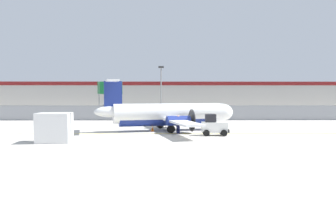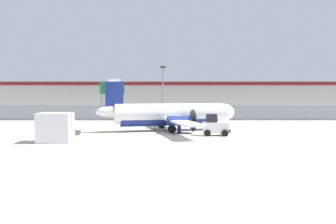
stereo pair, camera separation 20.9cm
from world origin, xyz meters
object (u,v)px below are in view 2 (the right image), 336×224
object	(u,v)px
commuter_airplane	(170,114)
parked_car_2	(184,112)
cargo_container	(54,127)
apron_light_pole	(162,89)
ground_crew_worker	(178,123)
parked_car_1	(134,109)
baggage_tug	(213,126)
traffic_cone_near_left	(152,128)
parked_car_3	(222,111)
parked_car_4	(260,112)
highway_sign	(111,91)
parked_car_0	(110,109)
traffic_cone_near_right	(193,125)

from	to	relation	value
commuter_airplane	parked_car_2	world-z (taller)	commuter_airplane
commuter_airplane	cargo_container	world-z (taller)	commuter_airplane
apron_light_pole	ground_crew_worker	bearing A→B (deg)	-82.34
ground_crew_worker	apron_light_pole	world-z (taller)	apron_light_pole
apron_light_pole	commuter_airplane	bearing A→B (deg)	-84.03
parked_car_1	baggage_tug	bearing A→B (deg)	-76.86
traffic_cone_near_left	apron_light_pole	size ratio (longest dim) A/B	0.09
parked_car_3	apron_light_pole	distance (m)	15.06
parked_car_3	apron_light_pole	xyz separation A→B (m)	(-9.69, -11.02, 3.41)
parked_car_4	highway_sign	xyz separation A→B (m)	(-22.92, -4.02, 3.24)
parked_car_0	apron_light_pole	world-z (taller)	apron_light_pole
apron_light_pole	parked_car_4	bearing A→B (deg)	31.08
traffic_cone_near_right	parked_car_1	world-z (taller)	parked_car_1
parked_car_3	highway_sign	size ratio (longest dim) A/B	0.77
commuter_airplane	parked_car_1	xyz separation A→B (m)	(-6.68, 30.83, -0.71)
parked_car_1	parked_car_3	xyz separation A→B (m)	(15.33, -9.85, 0.00)
cargo_container	parked_car_2	size ratio (longest dim) A/B	0.60
cargo_container	highway_sign	xyz separation A→B (m)	(0.31, 23.25, 3.04)
parked_car_3	traffic_cone_near_left	bearing A→B (deg)	63.42
baggage_tug	commuter_airplane	bearing A→B (deg)	134.21
ground_crew_worker	parked_car_0	xyz separation A→B (m)	(-11.97, 33.05, -0.06)
baggage_tug	highway_sign	world-z (taller)	highway_sign
baggage_tug	parked_car_4	bearing A→B (deg)	67.21
ground_crew_worker	parked_car_3	bearing A→B (deg)	-154.79
cargo_container	parked_car_4	world-z (taller)	cargo_container
baggage_tug	parked_car_1	xyz separation A→B (m)	(-10.40, 34.89, 0.04)
parked_car_1	apron_light_pole	world-z (taller)	apron_light_pole
cargo_container	apron_light_pole	bearing A→B (deg)	62.72
parked_car_2	parked_car_4	distance (m)	12.01
parked_car_4	parked_car_1	bearing A→B (deg)	-32.04
baggage_tug	parked_car_1	world-z (taller)	baggage_tug
cargo_container	traffic_cone_near_right	xyz separation A→B (m)	(11.29, 10.60, -0.79)
parked_car_2	baggage_tug	bearing A→B (deg)	-88.46
parked_car_0	parked_car_1	bearing A→B (deg)	-171.16
traffic_cone_near_right	parked_car_4	bearing A→B (deg)	54.38
parked_car_2	parked_car_3	world-z (taller)	same
parked_car_0	highway_sign	size ratio (longest dim) A/B	0.78
traffic_cone_near_left	parked_car_2	distance (m)	20.81
cargo_container	traffic_cone_near_right	distance (m)	15.51
cargo_container	parked_car_1	distance (m)	38.90
traffic_cone_near_right	parked_car_3	world-z (taller)	parked_car_3
parked_car_3	parked_car_4	distance (m)	5.99
commuter_airplane	baggage_tug	size ratio (longest dim) A/B	6.74
traffic_cone_near_left	traffic_cone_near_right	world-z (taller)	same
parked_car_3	baggage_tug	bearing A→B (deg)	77.92
traffic_cone_near_right	parked_car_4	distance (m)	20.51
traffic_cone_near_left	parked_car_0	world-z (taller)	parked_car_0
traffic_cone_near_right	parked_car_2	xyz separation A→B (m)	(-0.06, 17.07, 0.58)
parked_car_0	highway_sign	world-z (taller)	highway_sign
apron_light_pole	parked_car_3	bearing A→B (deg)	48.67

